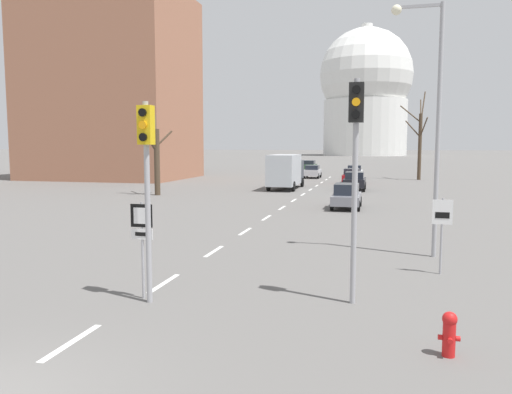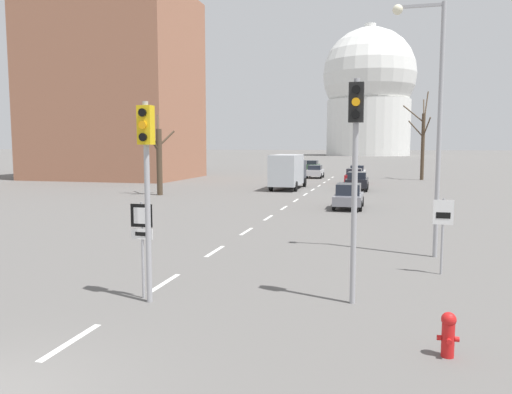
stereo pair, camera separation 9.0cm
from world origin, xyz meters
TOP-DOWN VIEW (x-y plane):
  - lane_stripe_0 at (0.00, 2.70)m, footprint 0.16×2.00m
  - lane_stripe_1 at (0.00, 7.20)m, footprint 0.16×2.00m
  - lane_stripe_2 at (0.00, 11.70)m, footprint 0.16×2.00m
  - lane_stripe_3 at (0.00, 16.20)m, footprint 0.16×2.00m
  - lane_stripe_4 at (0.00, 20.70)m, footprint 0.16×2.00m
  - lane_stripe_5 at (0.00, 25.20)m, footprint 0.16×2.00m
  - lane_stripe_6 at (0.00, 29.70)m, footprint 0.16×2.00m
  - lane_stripe_7 at (0.00, 34.20)m, footprint 0.16×2.00m
  - lane_stripe_8 at (0.00, 38.70)m, footprint 0.16×2.00m
  - lane_stripe_9 at (0.00, 43.20)m, footprint 0.16×2.00m
  - lane_stripe_10 at (0.00, 47.70)m, footprint 0.16×2.00m
  - lane_stripe_11 at (0.00, 52.20)m, footprint 0.16×2.00m
  - lane_stripe_12 at (0.00, 56.70)m, footprint 0.16×2.00m
  - traffic_signal_centre_tall at (0.38, 5.48)m, footprint 0.36×0.34m
  - traffic_signal_near_right at (5.42, 6.66)m, footprint 0.36×0.34m
  - route_sign_post at (0.08, 5.73)m, footprint 0.60×0.08m
  - speed_limit_sign at (7.92, 10.24)m, footprint 0.60×0.08m
  - fire_hydrant at (7.37, 3.84)m, footprint 0.40×0.34m
  - street_lamp_right at (7.69, 12.77)m, footprint 1.79×0.36m
  - sedan_near_left at (3.88, 38.91)m, footprint 1.92×4.11m
  - sedan_near_right at (-4.57, 71.50)m, footprint 1.87×4.57m
  - sedan_mid_centre at (-1.91, 54.54)m, footprint 1.86×3.82m
  - sedan_far_left at (4.02, 25.91)m, footprint 1.78×4.06m
  - sedan_far_right at (3.09, 55.08)m, footprint 1.87×4.50m
  - sedan_distant_centre at (3.19, 46.68)m, footprint 1.83×4.12m
  - delivery_truck at (-2.30, 38.79)m, footprint 2.44×7.20m
  - bare_tree_left_near at (-11.34, 30.87)m, footprint 2.52×2.72m
  - bare_tree_right_near at (10.38, 54.53)m, footprint 2.95×4.76m
  - capitol_dome at (0.00, 191.78)m, footprint 34.96×34.96m
  - apartment_block_left at (-25.36, 48.77)m, footprint 18.00×14.00m

SIDE VIEW (x-z plane):
  - lane_stripe_0 at x=0.00m, z-range 0.00..0.01m
  - lane_stripe_1 at x=0.00m, z-range 0.00..0.01m
  - lane_stripe_2 at x=0.00m, z-range 0.00..0.01m
  - lane_stripe_3 at x=0.00m, z-range 0.00..0.01m
  - lane_stripe_4 at x=0.00m, z-range 0.00..0.01m
  - lane_stripe_5 at x=0.00m, z-range 0.00..0.01m
  - lane_stripe_6 at x=0.00m, z-range 0.00..0.01m
  - lane_stripe_7 at x=0.00m, z-range 0.00..0.01m
  - lane_stripe_8 at x=0.00m, z-range 0.00..0.01m
  - lane_stripe_9 at x=0.00m, z-range 0.00..0.01m
  - lane_stripe_10 at x=0.00m, z-range 0.00..0.01m
  - lane_stripe_11 at x=0.00m, z-range 0.00..0.01m
  - lane_stripe_12 at x=0.00m, z-range 0.00..0.01m
  - fire_hydrant at x=7.37m, z-range 0.04..0.91m
  - sedan_far_left at x=4.02m, z-range 0.00..1.59m
  - sedan_distant_centre at x=3.19m, z-range 0.01..1.59m
  - sedan_mid_centre at x=-1.91m, z-range 0.02..1.59m
  - sedan_far_right at x=3.09m, z-range 0.01..1.61m
  - sedan_near_right at x=-4.57m, z-range 0.00..1.64m
  - sedan_near_left at x=3.88m, z-range 0.02..1.67m
  - speed_limit_sign at x=7.92m, z-range 0.42..2.80m
  - delivery_truck at x=-2.30m, z-range 0.13..3.27m
  - route_sign_post at x=0.08m, z-range 0.46..3.01m
  - bare_tree_left_near at x=-11.34m, z-range -0.17..6.34m
  - traffic_signal_centre_tall at x=0.38m, z-range 1.00..6.08m
  - traffic_signal_near_right at x=5.42m, z-range 1.08..6.70m
  - bare_tree_right_near at x=10.38m, z-range -0.57..9.64m
  - street_lamp_right at x=7.69m, z-range 0.92..9.81m
  - apartment_block_left at x=-25.36m, z-range 0.00..21.64m
  - capitol_dome at x=0.00m, z-range -0.64..48.74m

